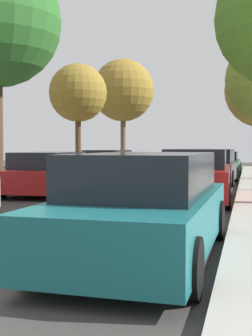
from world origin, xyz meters
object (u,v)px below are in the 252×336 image
at_px(parked_car_right_near, 197,175).
at_px(street_tree_left_far, 123,91).
at_px(parked_car_left_far, 108,165).
at_px(parked_car_right_nearest, 145,206).
at_px(parked_car_left_near, 49,173).
at_px(parked_car_right_farthest, 221,163).
at_px(parked_car_right_far, 213,167).
at_px(street_tree_left_near, 78,93).

distance_m(parked_car_right_near, street_tree_left_far, 20.08).
height_order(parked_car_left_far, parked_car_right_nearest, parked_car_right_nearest).
xyz_separation_m(parked_car_left_near, parked_car_right_farthest, (4.85, 11.15, -0.04)).
bearing_deg(street_tree_left_far, parked_car_left_near, -82.78).
bearing_deg(parked_car_right_nearest, parked_car_left_near, 122.40).
bearing_deg(parked_car_right_far, parked_car_right_near, -89.99).
xyz_separation_m(parked_car_right_near, parked_car_right_far, (-0.00, 6.18, -0.03)).
height_order(parked_car_right_near, street_tree_left_far, street_tree_left_far).
relative_size(parked_car_left_near, parked_car_right_farthest, 1.02).
bearing_deg(parked_car_left_far, parked_car_right_farthest, 43.87).
height_order(parked_car_right_nearest, parked_car_right_farthest, parked_car_right_nearest).
distance_m(parked_car_right_near, parked_car_right_far, 6.18).
relative_size(parked_car_left_near, street_tree_left_far, 0.63).
bearing_deg(parked_car_right_near, parked_car_right_far, 90.01).
relative_size(parked_car_right_far, street_tree_left_far, 0.57).
bearing_deg(street_tree_left_near, street_tree_left_far, 90.00).
relative_size(parked_car_right_nearest, parked_car_right_near, 0.98).
xyz_separation_m(parked_car_left_near, parked_car_right_nearest, (4.85, -7.65, 0.05)).
distance_m(parked_car_right_near, street_tree_left_near, 12.26).
relative_size(parked_car_left_near, street_tree_left_near, 0.84).
relative_size(parked_car_left_near, parked_car_right_near, 1.00).
distance_m(parked_car_left_near, street_tree_left_near, 9.52).
distance_m(parked_car_left_far, street_tree_left_near, 4.66).
bearing_deg(parked_car_right_nearest, parked_car_left_far, 108.96).
bearing_deg(parked_car_left_far, street_tree_left_near, 136.84).
xyz_separation_m(parked_car_left_near, street_tree_left_near, (-2.20, 8.55, 3.56)).
relative_size(parked_car_left_near, parked_car_right_far, 1.12).
xyz_separation_m(parked_car_left_near, parked_car_right_far, (4.85, 5.33, 0.03)).
relative_size(parked_car_left_near, parked_car_right_nearest, 1.02).
distance_m(parked_car_left_near, parked_car_left_far, 6.48).
distance_m(parked_car_right_nearest, street_tree_left_near, 18.01).
height_order(parked_car_right_nearest, parked_car_right_near, parked_car_right_near).
bearing_deg(parked_car_right_far, parked_car_left_near, -132.33).
bearing_deg(parked_car_left_far, parked_car_right_near, -56.52).
xyz_separation_m(parked_car_right_nearest, parked_car_right_near, (-0.00, 6.79, 0.01)).
relative_size(street_tree_left_near, street_tree_left_far, 0.76).
bearing_deg(parked_car_right_farthest, parked_car_left_near, -113.52).
xyz_separation_m(parked_car_left_far, parked_car_right_nearest, (4.85, -14.13, 0.04)).
bearing_deg(parked_car_left_near, street_tree_left_far, 97.22).
distance_m(parked_car_right_near, parked_car_right_farthest, 12.00).
relative_size(parked_car_right_far, parked_car_right_farthest, 0.92).
bearing_deg(parked_car_right_farthest, parked_car_right_nearest, -90.00).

